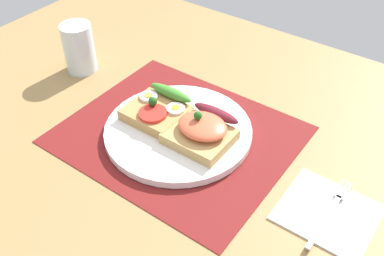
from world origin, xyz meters
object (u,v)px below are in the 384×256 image
sandwich_egg_tomato (157,110)px  sandwich_salmon (202,130)px  drinking_glass (79,48)px  fork (330,211)px  napkin (328,212)px  plate (178,131)px

sandwich_egg_tomato → sandwich_salmon: bearing=-1.5°
drinking_glass → sandwich_salmon: bearing=-8.2°
sandwich_salmon → drinking_glass: bearing=171.8°
sandwich_egg_tomato → fork: bearing=-2.2°
sandwich_salmon → fork: 23.95cm
sandwich_salmon → napkin: 23.74cm
sandwich_egg_tomato → napkin: (33.48, -1.33, -2.80)cm
sandwich_egg_tomato → drinking_glass: bearing=169.1°
drinking_glass → napkin: bearing=-6.0°
napkin → drinking_glass: drinking_glass is taller
plate → napkin: size_ratio=1.91×
sandwich_salmon → napkin: (23.48, -1.07, -3.30)cm
sandwich_egg_tomato → napkin: bearing=-2.3°
plate → drinking_glass: size_ratio=2.52×
fork → drinking_glass: bearing=174.1°
fork → sandwich_egg_tomato: bearing=177.8°
plate → napkin: plate is taller
plate → sandwich_egg_tomato: 5.40cm
sandwich_salmon → drinking_glass: 34.98cm
fork → drinking_glass: size_ratio=1.46×
plate → drinking_glass: (-29.54, 5.05, 4.20)cm
napkin → fork: fork is taller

